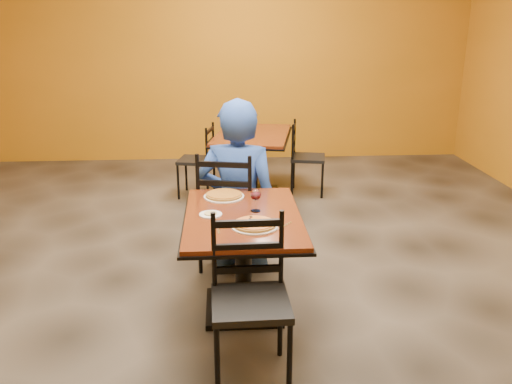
{
  "coord_description": "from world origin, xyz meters",
  "views": [
    {
      "loc": [
        -0.14,
        -4.04,
        2.07
      ],
      "look_at": [
        0.1,
        -0.3,
        0.85
      ],
      "focal_mm": 37.99,
      "sensor_mm": 36.0,
      "label": 1
    }
  ],
  "objects": [
    {
      "name": "table_second",
      "position": [
        0.23,
        2.22,
        0.56
      ],
      "size": [
        1.08,
        1.41,
        0.75
      ],
      "rotation": [
        0.0,
        0.0,
        -0.19
      ],
      "color": "#682A10",
      "rests_on": "floor"
    },
    {
      "name": "side_plate",
      "position": [
        -0.23,
        -0.49,
        0.76
      ],
      "size": [
        0.16,
        0.16,
        0.01
      ],
      "primitive_type": "cylinder",
      "color": "white",
      "rests_on": "table_main"
    },
    {
      "name": "wall_back",
      "position": [
        0.0,
        4.0,
        1.5
      ],
      "size": [
        7.0,
        0.01,
        3.0
      ],
      "primitive_type": "cube",
      "color": "#B16D13",
      "rests_on": "ground"
    },
    {
      "name": "dip",
      "position": [
        -0.23,
        -0.49,
        0.76
      ],
      "size": [
        0.09,
        0.09,
        0.01
      ],
      "primitive_type": "cylinder",
      "color": "tan",
      "rests_on": "side_plate"
    },
    {
      "name": "plate_main",
      "position": [
        0.07,
        -0.73,
        0.76
      ],
      "size": [
        0.31,
        0.31,
        0.01
      ],
      "primitive_type": "cylinder",
      "color": "white",
      "rests_on": "table_main"
    },
    {
      "name": "chair_second_right",
      "position": [
        0.9,
        2.22,
        0.44
      ],
      "size": [
        0.47,
        0.47,
        0.88
      ],
      "primitive_type": null,
      "rotation": [
        0.0,
        0.0,
        1.38
      ],
      "color": "black",
      "rests_on": "floor"
    },
    {
      "name": "pizza_main",
      "position": [
        0.07,
        -0.73,
        0.77
      ],
      "size": [
        0.28,
        0.28,
        0.02
      ],
      "primitive_type": "cylinder",
      "color": "#942C0A",
      "rests_on": "plate_main"
    },
    {
      "name": "chair_main_near",
      "position": [
        0.01,
        -1.28,
        0.49
      ],
      "size": [
        0.46,
        0.46,
        0.99
      ],
      "primitive_type": null,
      "rotation": [
        0.0,
        0.0,
        0.02
      ],
      "color": "black",
      "rests_on": "floor"
    },
    {
      "name": "table_main",
      "position": [
        0.0,
        -0.5,
        0.56
      ],
      "size": [
        0.83,
        1.23,
        0.75
      ],
      "color": "#682A10",
      "rests_on": "floor"
    },
    {
      "name": "pizza_far",
      "position": [
        -0.13,
        -0.11,
        0.77
      ],
      "size": [
        0.28,
        0.28,
        0.02
      ],
      "primitive_type": "cylinder",
      "color": "gold",
      "rests_on": "plate_far"
    },
    {
      "name": "chair_second_left",
      "position": [
        -0.45,
        2.22,
        0.43
      ],
      "size": [
        0.46,
        0.46,
        0.87
      ],
      "primitive_type": null,
      "rotation": [
        0.0,
        0.0,
        -1.78
      ],
      "color": "black",
      "rests_on": "floor"
    },
    {
      "name": "fork",
      "position": [
        -0.17,
        -0.75,
        0.75
      ],
      "size": [
        0.03,
        0.19,
        0.0
      ],
      "primitive_type": "cube",
      "rotation": [
        0.0,
        0.0,
        0.06
      ],
      "color": "silver",
      "rests_on": "table_main"
    },
    {
      "name": "diner",
      "position": [
        -0.01,
        0.29,
        0.73
      ],
      "size": [
        0.78,
        0.6,
        1.45
      ],
      "primitive_type": "imported",
      "rotation": [
        0.0,
        0.0,
        2.92
      ],
      "color": "#1B3799",
      "rests_on": "floor"
    },
    {
      "name": "wine_glass",
      "position": [
        0.09,
        -0.43,
        0.84
      ],
      "size": [
        0.08,
        0.08,
        0.18
      ],
      "primitive_type": null,
      "color": "white",
      "rests_on": "table_main"
    },
    {
      "name": "plate_far",
      "position": [
        -0.13,
        -0.11,
        0.76
      ],
      "size": [
        0.31,
        0.31,
        0.01
      ],
      "primitive_type": "cylinder",
      "color": "white",
      "rests_on": "table_main"
    },
    {
      "name": "knife",
      "position": [
        0.25,
        -0.75,
        0.75
      ],
      "size": [
        0.15,
        0.17,
        0.0
      ],
      "primitive_type": "cube",
      "rotation": [
        0.0,
        0.0,
        -0.7
      ],
      "color": "silver",
      "rests_on": "table_main"
    },
    {
      "name": "floor",
      "position": [
        0.0,
        0.0,
        0.0
      ],
      "size": [
        7.0,
        8.0,
        0.01
      ],
      "primitive_type": "cube",
      "color": "black",
      "rests_on": "ground"
    },
    {
      "name": "chair_main_far",
      "position": [
        -0.08,
        0.29,
        0.52
      ],
      "size": [
        0.56,
        0.56,
        1.03
      ],
      "primitive_type": null,
      "rotation": [
        0.0,
        0.0,
        2.93
      ],
      "color": "black",
      "rests_on": "floor"
    }
  ]
}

